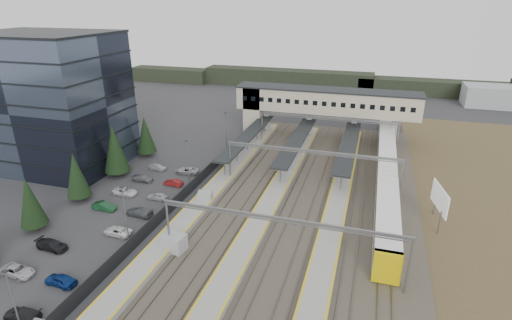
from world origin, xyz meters
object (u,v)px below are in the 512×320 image
(billboard, at_px, (440,200))
(footbridge, at_px, (313,103))
(train, at_px, (386,163))
(office_building, at_px, (50,101))
(relay_cabin_far, at_px, (205,198))
(relay_cabin_near, at_px, (174,243))

(billboard, bearing_deg, footbridge, 124.73)
(train, relative_size, billboard, 9.95)
(office_building, bearing_deg, train, 11.90)
(footbridge, xyz_separation_m, train, (16.30, -17.35, -5.73))
(footbridge, height_order, billboard, footbridge)
(relay_cabin_far, relative_size, train, 0.04)
(office_building, xyz_separation_m, billboard, (66.83, -3.37, -8.35))
(train, bearing_deg, office_building, -168.10)
(relay_cabin_near, height_order, train, train)
(relay_cabin_far, relative_size, footbridge, 0.06)
(relay_cabin_far, relative_size, billboard, 0.39)
(office_building, bearing_deg, footbridge, 34.47)
(relay_cabin_near, bearing_deg, office_building, 149.99)
(office_building, relative_size, billboard, 3.77)
(train, bearing_deg, relay_cabin_near, -127.88)
(relay_cabin_far, xyz_separation_m, train, (26.74, 19.97, 1.21))
(relay_cabin_far, bearing_deg, office_building, 167.58)
(footbridge, bearing_deg, relay_cabin_far, -105.63)
(relay_cabin_far, bearing_deg, relay_cabin_near, -83.92)
(train, bearing_deg, footbridge, 133.21)
(relay_cabin_far, height_order, train, train)
(relay_cabin_near, distance_m, billboard, 36.35)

